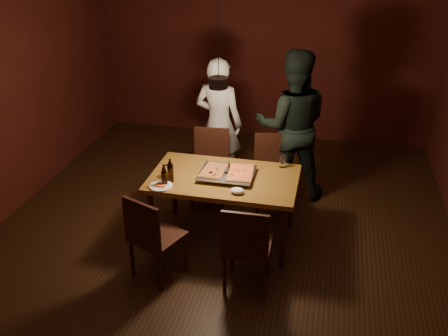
% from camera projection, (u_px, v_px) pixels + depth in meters
% --- Properties ---
extents(room_shell, '(6.00, 6.00, 6.00)m').
position_uv_depth(room_shell, '(219.00, 118.00, 4.77)').
color(room_shell, '#361D0E').
rests_on(room_shell, ground).
extents(dining_table, '(1.50, 0.90, 0.75)m').
position_uv_depth(dining_table, '(224.00, 183.00, 5.12)').
color(dining_table, brown).
rests_on(dining_table, floor).
extents(chair_far_left, '(0.45, 0.45, 0.49)m').
position_uv_depth(chair_far_left, '(210.00, 159.00, 5.96)').
color(chair_far_left, '#38190F').
rests_on(chair_far_left, floor).
extents(chair_far_right, '(0.50, 0.50, 0.49)m').
position_uv_depth(chair_far_right, '(272.00, 165.00, 5.80)').
color(chair_far_right, '#38190F').
rests_on(chair_far_right, floor).
extents(chair_near_left, '(0.55, 0.55, 0.49)m').
position_uv_depth(chair_near_left, '(151.00, 231.00, 4.58)').
color(chair_near_left, '#38190F').
rests_on(chair_near_left, floor).
extents(chair_near_right, '(0.43, 0.43, 0.49)m').
position_uv_depth(chair_near_right, '(246.00, 241.00, 4.44)').
color(chair_near_right, '#38190F').
rests_on(chair_near_right, floor).
extents(pizza_tray, '(0.57, 0.47, 0.05)m').
position_uv_depth(pizza_tray, '(227.00, 174.00, 5.08)').
color(pizza_tray, silver).
rests_on(pizza_tray, dining_table).
extents(pizza_meat, '(0.25, 0.37, 0.02)m').
position_uv_depth(pizza_meat, '(214.00, 170.00, 5.09)').
color(pizza_meat, maroon).
rests_on(pizza_meat, pizza_tray).
extents(pizza_cheese, '(0.28, 0.41, 0.02)m').
position_uv_depth(pizza_cheese, '(241.00, 172.00, 5.05)').
color(pizza_cheese, gold).
rests_on(pizza_cheese, pizza_tray).
extents(spatula, '(0.13, 0.25, 0.04)m').
position_uv_depth(spatula, '(228.00, 170.00, 5.09)').
color(spatula, silver).
rests_on(spatula, pizza_tray).
extents(beer_bottle_a, '(0.06, 0.06, 0.23)m').
position_uv_depth(beer_bottle_a, '(164.00, 175.00, 4.87)').
color(beer_bottle_a, black).
rests_on(beer_bottle_a, dining_table).
extents(beer_bottle_b, '(0.06, 0.06, 0.24)m').
position_uv_depth(beer_bottle_b, '(170.00, 170.00, 4.95)').
color(beer_bottle_b, black).
rests_on(beer_bottle_b, dining_table).
extents(water_glass_left, '(0.08, 0.08, 0.13)m').
position_uv_depth(water_glass_left, '(170.00, 171.00, 5.06)').
color(water_glass_left, silver).
rests_on(water_glass_left, dining_table).
extents(water_glass_right, '(0.06, 0.06, 0.13)m').
position_uv_depth(water_glass_right, '(282.00, 162.00, 5.26)').
color(water_glass_right, silver).
rests_on(water_glass_right, dining_table).
extents(plate_slice, '(0.23, 0.23, 0.03)m').
position_uv_depth(plate_slice, '(161.00, 186.00, 4.89)').
color(plate_slice, white).
rests_on(plate_slice, dining_table).
extents(napkin, '(0.13, 0.10, 0.06)m').
position_uv_depth(napkin, '(237.00, 191.00, 4.77)').
color(napkin, white).
rests_on(napkin, dining_table).
extents(diner_white, '(0.65, 0.48, 1.66)m').
position_uv_depth(diner_white, '(219.00, 124.00, 6.19)').
color(diner_white, silver).
rests_on(diner_white, floor).
extents(diner_dark, '(0.99, 0.83, 1.83)m').
position_uv_depth(diner_dark, '(292.00, 125.00, 5.91)').
color(diner_dark, black).
rests_on(diner_dark, floor).
extents(pendant_lamp, '(0.18, 0.18, 1.10)m').
position_uv_depth(pendant_lamp, '(218.00, 82.00, 4.60)').
color(pendant_lamp, black).
rests_on(pendant_lamp, ceiling).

